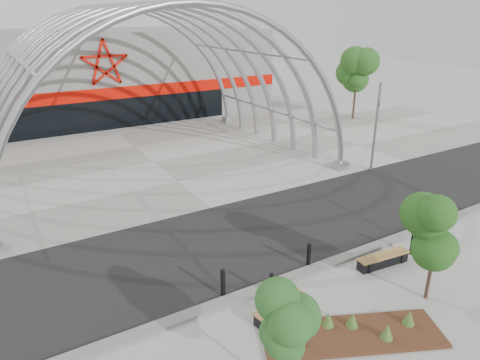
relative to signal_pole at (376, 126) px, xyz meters
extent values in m
plane|color=#9B9B96|center=(-11.61, -6.85, -2.94)|extent=(140.00, 140.00, 0.00)
cube|color=black|center=(-11.61, -3.35, -2.93)|extent=(140.00, 7.00, 0.02)
cube|color=gray|center=(-11.61, 8.65, -2.92)|extent=(60.00, 17.00, 0.04)
cube|color=slate|center=(-11.61, -7.10, -2.88)|extent=(60.00, 0.50, 0.12)
cube|color=slate|center=(-11.61, 26.65, 1.06)|extent=(34.00, 15.00, 8.00)
cube|color=black|center=(-11.61, 19.20, -1.64)|extent=(22.00, 0.25, 2.60)
cube|color=red|center=(-11.61, 19.20, 0.16)|extent=(34.00, 0.30, 1.00)
torus|color=#999DA2|center=(-11.61, 1.15, -2.94)|extent=(20.36, 0.36, 20.36)
torus|color=#999DA2|center=(-11.61, 3.65, -2.94)|extent=(20.36, 0.36, 20.36)
torus|color=#999DA2|center=(-11.61, 6.15, -2.94)|extent=(20.36, 0.36, 20.36)
torus|color=#999DA2|center=(-11.61, 8.65, -2.94)|extent=(20.36, 0.36, 20.36)
torus|color=#999DA2|center=(-11.61, 11.15, -2.94)|extent=(20.36, 0.36, 20.36)
torus|color=#999DA2|center=(-11.61, 13.65, -2.94)|extent=(20.36, 0.36, 20.36)
torus|color=#999DA2|center=(-11.61, 16.15, -2.94)|extent=(20.36, 0.36, 20.36)
cylinder|color=#999DA2|center=(-1.95, 8.65, -0.35)|extent=(0.20, 15.00, 0.20)
cylinder|color=#999DA2|center=(-4.53, 8.65, 4.13)|extent=(0.20, 15.00, 0.20)
cylinder|color=#999DA2|center=(-11.61, 8.65, 7.06)|extent=(0.20, 15.00, 0.20)
cylinder|color=#999DA2|center=(-18.68, 8.65, 4.13)|extent=(0.20, 15.00, 0.20)
cube|color=#999DA2|center=(-1.61, 1.15, -2.69)|extent=(0.80, 0.80, 0.50)
cube|color=#999DA2|center=(-1.61, 16.15, -2.69)|extent=(0.80, 0.80, 0.50)
cube|color=#401F15|center=(-12.10, -10.60, -2.89)|extent=(5.91, 3.95, 0.11)
cone|color=#486E2C|center=(-13.79, -10.08, -2.59)|extent=(0.39, 0.39, 0.49)
cone|color=#486E2C|center=(-11.87, -10.35, -2.59)|extent=(0.39, 0.39, 0.49)
cone|color=#486E2C|center=(-11.34, -11.31, -2.59)|extent=(0.39, 0.39, 0.49)
cone|color=#486E2C|center=(-12.52, -9.93, -2.59)|extent=(0.39, 0.39, 0.49)
cone|color=#486E2C|center=(-10.22, -11.22, -2.59)|extent=(0.39, 0.39, 0.49)
cone|color=#486E2C|center=(-14.05, -9.60, -2.59)|extent=(0.39, 0.39, 0.49)
cylinder|color=slate|center=(0.00, 0.00, -0.13)|extent=(0.16, 0.16, 5.63)
imported|color=black|center=(0.00, 0.00, 1.11)|extent=(0.20, 0.80, 0.16)
ellipsoid|color=#1B4721|center=(-15.21, -11.39, -0.58)|extent=(1.44, 1.44, 1.83)
cylinder|color=#311D15|center=(-8.42, -10.53, -1.98)|extent=(0.13, 0.13, 1.93)
ellipsoid|color=#133F10|center=(-8.42, -10.53, -0.23)|extent=(1.59, 1.59, 2.10)
cube|color=black|center=(-13.44, -8.60, -2.76)|extent=(2.14, 0.77, 0.36)
cube|color=black|center=(-14.22, -8.74, -2.73)|extent=(0.21, 0.48, 0.42)
cube|color=black|center=(-12.67, -8.46, -2.73)|extent=(0.21, 0.48, 0.42)
cube|color=brown|center=(-13.44, -8.60, -2.52)|extent=(2.21, 0.85, 0.06)
cube|color=black|center=(-8.11, -8.25, -2.75)|extent=(2.32, 0.67, 0.39)
cube|color=black|center=(-8.96, -8.17, -2.71)|extent=(0.19, 0.51, 0.46)
cube|color=black|center=(-7.26, -8.34, -2.71)|extent=(0.19, 0.51, 0.46)
cube|color=olive|center=(-8.11, -8.25, -2.48)|extent=(2.38, 0.75, 0.07)
cylinder|color=black|center=(-14.62, -6.72, -2.40)|extent=(0.17, 0.17, 1.09)
cylinder|color=black|center=(-13.12, -7.59, -2.48)|extent=(0.15, 0.15, 0.92)
cylinder|color=black|center=(-12.95, -8.51, -2.47)|extent=(0.15, 0.15, 0.94)
cylinder|color=black|center=(-10.75, -6.79, -2.43)|extent=(0.16, 0.16, 1.03)
cylinder|color=black|center=(-6.37, -8.25, -2.43)|extent=(0.16, 0.16, 1.03)
cylinder|color=#311F14|center=(9.39, 11.15, -1.43)|extent=(0.20, 0.20, 3.03)
ellipsoid|color=#1B4C18|center=(9.39, 11.15, 1.32)|extent=(2.70, 2.70, 3.30)
camera|label=1|loc=(-20.68, -18.07, 6.60)|focal=32.00mm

